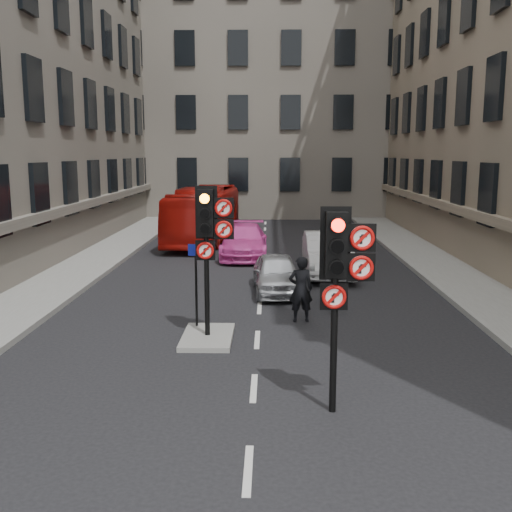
{
  "coord_description": "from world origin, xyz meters",
  "views": [
    {
      "loc": [
        0.3,
        -8.87,
        4.47
      ],
      "look_at": [
        0.05,
        1.87,
        2.6
      ],
      "focal_mm": 42.0,
      "sensor_mm": 36.0,
      "label": 1
    }
  ],
  "objects_px": {
    "signal_near": "(341,266)",
    "motorcycle": "(332,291)",
    "car_pink": "(244,241)",
    "bus_red": "(204,214)",
    "car_white": "(328,254)",
    "motorcyclist": "(301,289)",
    "signal_far": "(210,229)",
    "car_silver": "(277,274)",
    "info_sign": "(196,273)"
  },
  "relations": [
    {
      "from": "signal_far",
      "to": "motorcyclist",
      "type": "xyz_separation_m",
      "value": [
        2.23,
        1.62,
        -1.82
      ]
    },
    {
      "from": "signal_far",
      "to": "motorcycle",
      "type": "relative_size",
      "value": 2.11
    },
    {
      "from": "info_sign",
      "to": "bus_red",
      "type": "bearing_deg",
      "value": 98.92
    },
    {
      "from": "car_silver",
      "to": "signal_far",
      "type": "bearing_deg",
      "value": -112.21
    },
    {
      "from": "signal_near",
      "to": "car_white",
      "type": "xyz_separation_m",
      "value": [
        0.94,
        11.91,
        -1.81
      ]
    },
    {
      "from": "car_silver",
      "to": "motorcyclist",
      "type": "relative_size",
      "value": 2.05
    },
    {
      "from": "car_white",
      "to": "motorcycle",
      "type": "bearing_deg",
      "value": -94.06
    },
    {
      "from": "signal_far",
      "to": "signal_near",
      "type": "bearing_deg",
      "value": -56.98
    },
    {
      "from": "signal_near",
      "to": "motorcyclist",
      "type": "height_order",
      "value": "signal_near"
    },
    {
      "from": "car_silver",
      "to": "info_sign",
      "type": "relative_size",
      "value": 1.73
    },
    {
      "from": "bus_red",
      "to": "motorcycle",
      "type": "bearing_deg",
      "value": -64.82
    },
    {
      "from": "signal_far",
      "to": "car_white",
      "type": "height_order",
      "value": "signal_far"
    },
    {
      "from": "car_pink",
      "to": "bus_red",
      "type": "height_order",
      "value": "bus_red"
    },
    {
      "from": "motorcyclist",
      "to": "car_silver",
      "type": "bearing_deg",
      "value": -86.76
    },
    {
      "from": "motorcyclist",
      "to": "car_pink",
      "type": "bearing_deg",
      "value": -85.8
    },
    {
      "from": "car_white",
      "to": "motorcyclist",
      "type": "relative_size",
      "value": 2.63
    },
    {
      "from": "car_white",
      "to": "info_sign",
      "type": "xyz_separation_m",
      "value": [
        -3.97,
        -7.17,
        0.71
      ]
    },
    {
      "from": "signal_far",
      "to": "car_pink",
      "type": "height_order",
      "value": "signal_far"
    },
    {
      "from": "motorcyclist",
      "to": "motorcycle",
      "type": "bearing_deg",
      "value": -132.37
    },
    {
      "from": "car_pink",
      "to": "info_sign",
      "type": "height_order",
      "value": "info_sign"
    },
    {
      "from": "motorcycle",
      "to": "bus_red",
      "type": "bearing_deg",
      "value": 117.17
    },
    {
      "from": "car_silver",
      "to": "car_white",
      "type": "distance_m",
      "value": 3.5
    },
    {
      "from": "signal_near",
      "to": "car_silver",
      "type": "relative_size",
      "value": 0.99
    },
    {
      "from": "motorcycle",
      "to": "motorcyclist",
      "type": "xyz_separation_m",
      "value": [
        -0.98,
        -1.37,
        0.38
      ]
    },
    {
      "from": "car_silver",
      "to": "bus_red",
      "type": "distance_m",
      "value": 11.76
    },
    {
      "from": "car_white",
      "to": "signal_far",
      "type": "bearing_deg",
      "value": -114.35
    },
    {
      "from": "car_white",
      "to": "bus_red",
      "type": "bearing_deg",
      "value": 123.17
    },
    {
      "from": "signal_near",
      "to": "motorcyclist",
      "type": "relative_size",
      "value": 2.02
    },
    {
      "from": "signal_near",
      "to": "bus_red",
      "type": "xyz_separation_m",
      "value": [
        -4.51,
        20.16,
        -1.22
      ]
    },
    {
      "from": "car_pink",
      "to": "car_silver",
      "type": "bearing_deg",
      "value": -78.97
    },
    {
      "from": "motorcyclist",
      "to": "info_sign",
      "type": "xyz_separation_m",
      "value": [
        -2.67,
        -0.88,
        0.59
      ]
    },
    {
      "from": "signal_near",
      "to": "info_sign",
      "type": "height_order",
      "value": "signal_near"
    },
    {
      "from": "car_white",
      "to": "motorcycle",
      "type": "xyz_separation_m",
      "value": [
        -0.33,
        -4.92,
        -0.26
      ]
    },
    {
      "from": "motorcyclist",
      "to": "car_white",
      "type": "bearing_deg",
      "value": -108.55
    },
    {
      "from": "signal_near",
      "to": "car_white",
      "type": "height_order",
      "value": "signal_near"
    },
    {
      "from": "bus_red",
      "to": "motorcyclist",
      "type": "bearing_deg",
      "value": -70.16
    },
    {
      "from": "signal_far",
      "to": "bus_red",
      "type": "bearing_deg",
      "value": 96.74
    },
    {
      "from": "car_pink",
      "to": "signal_near",
      "type": "bearing_deg",
      "value": -82.07
    },
    {
      "from": "bus_red",
      "to": "motorcycle",
      "type": "distance_m",
      "value": 14.15
    },
    {
      "from": "motorcycle",
      "to": "car_white",
      "type": "bearing_deg",
      "value": 92.13
    },
    {
      "from": "signal_far",
      "to": "car_silver",
      "type": "xyz_separation_m",
      "value": [
        1.64,
        4.97,
        -2.08
      ]
    },
    {
      "from": "motorcyclist",
      "to": "info_sign",
      "type": "distance_m",
      "value": 2.87
    },
    {
      "from": "signal_far",
      "to": "bus_red",
      "type": "xyz_separation_m",
      "value": [
        -1.91,
        16.16,
        -1.34
      ]
    },
    {
      "from": "car_silver",
      "to": "info_sign",
      "type": "bearing_deg",
      "value": -120.09
    },
    {
      "from": "car_silver",
      "to": "info_sign",
      "type": "distance_m",
      "value": 4.79
    },
    {
      "from": "car_white",
      "to": "motorcyclist",
      "type": "bearing_deg",
      "value": -101.98
    },
    {
      "from": "signal_near",
      "to": "motorcycle",
      "type": "xyz_separation_m",
      "value": [
        0.61,
        6.99,
        -2.07
      ]
    },
    {
      "from": "car_silver",
      "to": "motorcycle",
      "type": "distance_m",
      "value": 2.53
    },
    {
      "from": "signal_far",
      "to": "car_pink",
      "type": "distance_m",
      "value": 11.7
    },
    {
      "from": "car_white",
      "to": "info_sign",
      "type": "height_order",
      "value": "info_sign"
    }
  ]
}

